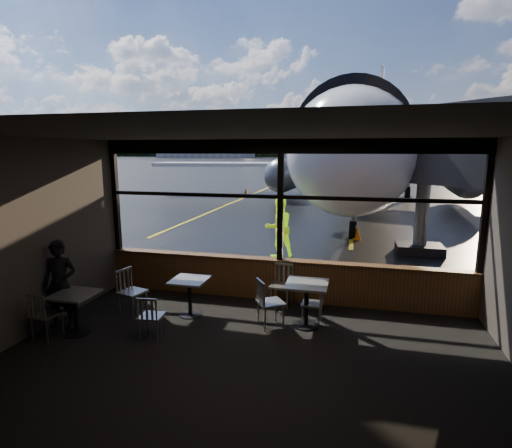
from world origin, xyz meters
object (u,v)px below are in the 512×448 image
at_px(jet_bridge, 421,182).
at_px(chair_near_n, 281,286).
at_px(cafe_table_left, 76,314).
at_px(ground_crew, 279,227).
at_px(cafe_table_near, 306,305).
at_px(passenger, 60,284).
at_px(cone_wing, 246,191).
at_px(chair_near_e, 312,304).
at_px(chair_near_w, 271,303).
at_px(chair_mid_w, 132,292).
at_px(chair_mid_s, 151,317).
at_px(cone_nose, 357,233).
at_px(chair_left_s, 47,315).
at_px(cafe_table_mid, 190,297).
at_px(airliner, 374,110).

bearing_deg(jet_bridge, chair_near_n, -120.61).
height_order(cafe_table_left, ground_crew, ground_crew).
height_order(cafe_table_near, chair_near_n, chair_near_n).
distance_m(passenger, cone_wing, 23.20).
relative_size(chair_near_e, chair_near_w, 0.86).
distance_m(jet_bridge, chair_mid_w, 9.62).
xyz_separation_m(chair_mid_s, cone_nose, (3.52, 9.08, -0.16)).
bearing_deg(chair_left_s, cafe_table_mid, 42.84).
bearing_deg(cafe_table_near, chair_left_s, -160.16).
xyz_separation_m(chair_near_w, chair_mid_s, (-1.93, -0.96, -0.06)).
distance_m(chair_mid_w, cone_nose, 9.34).
bearing_deg(cone_wing, chair_near_e, -71.64).
distance_m(chair_near_e, ground_crew, 5.03).
relative_size(cafe_table_left, passenger, 0.46).
bearing_deg(chair_near_n, chair_near_w, 94.61).
relative_size(cafe_table_mid, chair_mid_w, 0.80).
distance_m(jet_bridge, chair_near_n, 7.09).
relative_size(passenger, cone_wing, 3.33).
bearing_deg(cone_nose, chair_near_e, -96.19).
bearing_deg(chair_mid_w, chair_near_w, 107.38).
distance_m(cafe_table_mid, cafe_table_left, 2.08).
relative_size(chair_near_e, cone_wing, 1.61).
bearing_deg(airliner, chair_near_e, -90.21).
bearing_deg(chair_left_s, cafe_table_left, 41.61).
distance_m(chair_left_s, cone_wing, 23.67).
relative_size(cafe_table_left, chair_near_w, 0.82).
bearing_deg(chair_near_n, cone_wing, -67.30).
bearing_deg(cafe_table_left, cafe_table_mid, 36.82).
bearing_deg(ground_crew, cafe_table_left, 33.23).
xyz_separation_m(cafe_table_left, chair_near_e, (4.08, 1.41, 0.02)).
distance_m(chair_near_w, chair_left_s, 3.97).
distance_m(chair_near_w, cone_wing, 23.05).
bearing_deg(cone_nose, cafe_table_mid, -112.20).
height_order(chair_near_w, cone_wing, chair_near_w).
relative_size(chair_near_e, chair_left_s, 0.92).
distance_m(airliner, jet_bridge, 14.70).
bearing_deg(chair_near_n, passenger, 32.37).
xyz_separation_m(chair_near_w, cone_nose, (1.59, 8.12, -0.22)).
xyz_separation_m(cafe_table_left, chair_mid_w, (0.54, 1.00, 0.09)).
bearing_deg(airliner, passenger, -101.32).
height_order(cafe_table_near, chair_mid_w, chair_mid_w).
distance_m(jet_bridge, passenger, 10.80).
bearing_deg(cafe_table_mid, jet_bridge, 52.61).
bearing_deg(chair_near_e, airliner, -1.82).
distance_m(chair_mid_w, chair_left_s, 1.56).
height_order(airliner, cafe_table_mid, airliner).
bearing_deg(chair_mid_s, airliner, 72.93).
relative_size(airliner, chair_left_s, 44.21).
height_order(chair_mid_w, passenger, passenger).
relative_size(jet_bridge, chair_mid_s, 12.76).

